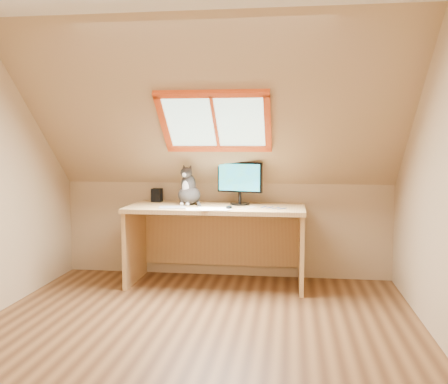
# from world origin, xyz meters

# --- Properties ---
(ground) EXTENTS (3.50, 3.50, 0.00)m
(ground) POSITION_xyz_m (0.00, 0.00, 0.00)
(ground) COLOR brown
(ground) RESTS_ON ground
(room_shell) EXTENTS (3.52, 3.52, 2.41)m
(room_shell) POSITION_xyz_m (0.00, -0.09, 1.43)
(room_shell) COLOR tan
(room_shell) RESTS_ON ground
(desk) EXTENTS (1.76, 0.77, 0.80)m
(desk) POSITION_xyz_m (-0.04, 1.45, 0.57)
(desk) COLOR tan
(desk) RESTS_ON ground
(monitor) EXTENTS (0.46, 0.20, 0.43)m
(monitor) POSITION_xyz_m (0.18, 1.50, 1.05)
(monitor) COLOR black
(monitor) RESTS_ON desk
(cat) EXTENTS (0.28, 0.32, 0.42)m
(cat) POSITION_xyz_m (-0.34, 1.45, 0.95)
(cat) COLOR #383431
(cat) RESTS_ON desk
(desk_speaker) EXTENTS (0.11, 0.11, 0.14)m
(desk_speaker) POSITION_xyz_m (-0.72, 1.63, 0.87)
(desk_speaker) COLOR black
(desk_speaker) RESTS_ON desk
(graphics_tablet) EXTENTS (0.28, 0.23, 0.01)m
(graphics_tablet) POSITION_xyz_m (-0.44, 1.15, 0.81)
(graphics_tablet) COLOR #B2B2B7
(graphics_tablet) RESTS_ON desk
(mouse) EXTENTS (0.07, 0.11, 0.03)m
(mouse) POSITION_xyz_m (0.11, 1.16, 0.82)
(mouse) COLOR black
(mouse) RESTS_ON desk
(papers) EXTENTS (0.35, 0.30, 0.01)m
(papers) POSITION_xyz_m (-0.08, 1.12, 0.81)
(papers) COLOR white
(papers) RESTS_ON desk
(cables) EXTENTS (0.51, 0.26, 0.01)m
(cables) POSITION_xyz_m (0.43, 1.26, 0.81)
(cables) COLOR silver
(cables) RESTS_ON desk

